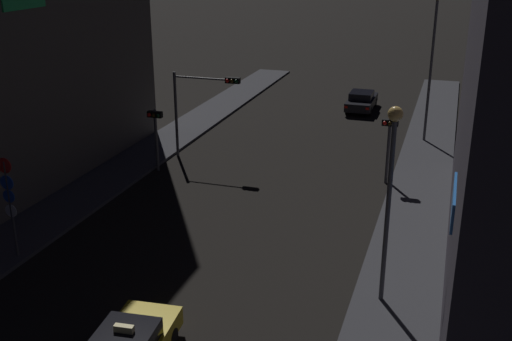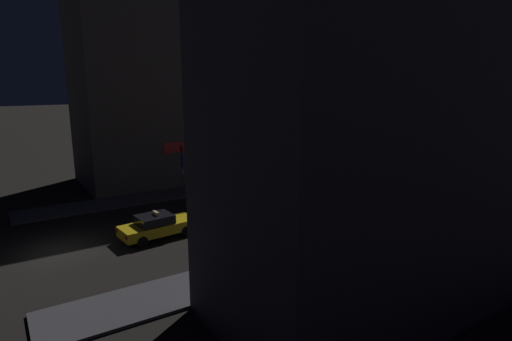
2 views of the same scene
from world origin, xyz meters
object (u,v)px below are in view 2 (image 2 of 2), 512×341
at_px(street_lamp_far_block, 506,131).
at_px(street_lamp_near_block, 306,169).
at_px(traffic_light_overhead, 328,143).
at_px(traffic_light_left_kerb, 295,155).
at_px(sign_pole_left, 182,166).
at_px(taxi, 157,226).
at_px(far_car, 483,170).
at_px(traffic_light_right_kerb, 421,178).

bearing_deg(street_lamp_far_block, street_lamp_near_block, -90.55).
relative_size(traffic_light_overhead, traffic_light_left_kerb, 1.45).
distance_m(sign_pole_left, street_lamp_near_block, 14.01).
xyz_separation_m(taxi, traffic_light_overhead, (-5.24, 18.01, 2.82)).
bearing_deg(sign_pole_left, street_lamp_far_block, 55.53).
distance_m(taxi, traffic_light_overhead, 18.97).
bearing_deg(taxi, sign_pole_left, 147.40).
bearing_deg(traffic_light_overhead, far_car, 63.23).
height_order(taxi, street_lamp_far_block, street_lamp_far_block).
xyz_separation_m(traffic_light_left_kerb, traffic_light_right_kerb, (11.91, 1.92, 0.05)).
xyz_separation_m(taxi, far_car, (1.65, 31.68, -0.00)).
distance_m(taxi, far_car, 31.72).
bearing_deg(traffic_light_left_kerb, traffic_light_right_kerb, 9.13).
distance_m(far_car, traffic_light_left_kerb, 18.35).
bearing_deg(traffic_light_right_kerb, far_car, 103.77).
distance_m(traffic_light_left_kerb, street_lamp_near_block, 16.35).
relative_size(taxi, sign_pole_left, 1.15).
bearing_deg(traffic_light_left_kerb, sign_pole_left, -93.63).
bearing_deg(traffic_light_overhead, traffic_light_right_kerb, -3.55).
height_order(traffic_light_overhead, sign_pole_left, traffic_light_overhead).
bearing_deg(traffic_light_right_kerb, street_lamp_near_block, -83.97).
height_order(street_lamp_near_block, street_lamp_far_block, street_lamp_far_block).
relative_size(traffic_light_overhead, street_lamp_far_block, 0.56).
height_order(far_car, traffic_light_overhead, traffic_light_overhead).
height_order(far_car, street_lamp_far_block, street_lamp_far_block).
bearing_deg(street_lamp_near_block, taxi, -136.92).
height_order(traffic_light_left_kerb, traffic_light_right_kerb, traffic_light_right_kerb).
xyz_separation_m(taxi, street_lamp_far_block, (6.55, 25.12, 4.65)).
bearing_deg(sign_pole_left, far_car, 71.35).
height_order(traffic_light_right_kerb, street_lamp_far_block, street_lamp_far_block).
height_order(far_car, sign_pole_left, sign_pole_left).
bearing_deg(traffic_light_left_kerb, taxi, -66.40).
bearing_deg(taxi, far_car, 87.01).
xyz_separation_m(far_car, sign_pole_left, (-9.09, -26.93, 1.81)).
bearing_deg(street_lamp_far_block, sign_pole_left, -124.47).
distance_m(far_car, street_lamp_near_block, 26.44).
bearing_deg(street_lamp_near_block, far_car, 100.38).
xyz_separation_m(taxi, traffic_light_right_kerb, (5.16, 17.37, 1.75)).
bearing_deg(sign_pole_left, traffic_light_overhead, 80.61).
distance_m(far_car, sign_pole_left, 28.48).
height_order(taxi, street_lamp_near_block, street_lamp_near_block).
distance_m(traffic_light_overhead, street_lamp_far_block, 13.89).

